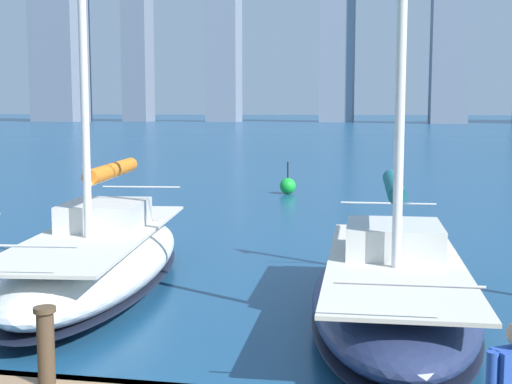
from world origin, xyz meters
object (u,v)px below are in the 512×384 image
mooring_post (46,344)px  sailboat_orange (99,256)px  sailboat_teal (394,286)px  channel_buoy (288,186)px

mooring_post → sailboat_orange: bearing=-72.1°
sailboat_orange → mooring_post: 6.69m
sailboat_teal → channel_buoy: 18.59m
channel_buoy → sailboat_teal: bearing=103.8°
sailboat_teal → sailboat_orange: (6.02, -1.33, 0.02)m
channel_buoy → mooring_post: bearing=91.1°
mooring_post → channel_buoy: size_ratio=0.65×
sailboat_teal → channel_buoy: bearing=-76.2°
sailboat_teal → sailboat_orange: bearing=-12.4°
sailboat_orange → channel_buoy: 16.80m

